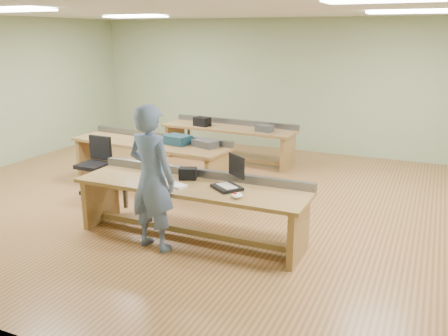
{
  "coord_description": "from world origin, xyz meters",
  "views": [
    {
      "loc": [
        3.07,
        -6.63,
        2.66
      ],
      "look_at": [
        0.35,
        -0.6,
        0.77
      ],
      "focal_mm": 38.0,
      "sensor_mm": 36.0,
      "label": 1
    }
  ],
  "objects_px": {
    "workbench_front": "(192,197)",
    "workbench_mid": "(150,152)",
    "mug": "(151,140)",
    "parts_bin_grey": "(205,143)",
    "laptop_base": "(227,187)",
    "task_chair": "(96,173)",
    "person": "(152,178)",
    "drinks_can": "(143,139)",
    "workbench_back": "(229,136)",
    "camera_bag": "(188,174)",
    "parts_bin_teal": "(177,140)"
  },
  "relations": [
    {
      "from": "parts_bin_teal",
      "to": "mug",
      "type": "relative_size",
      "value": 3.47
    },
    {
      "from": "person",
      "to": "parts_bin_grey",
      "type": "height_order",
      "value": "person"
    },
    {
      "from": "workbench_back",
      "to": "drinks_can",
      "type": "height_order",
      "value": "drinks_can"
    },
    {
      "from": "parts_bin_teal",
      "to": "parts_bin_grey",
      "type": "xyz_separation_m",
      "value": [
        0.55,
        0.02,
        -0.02
      ]
    },
    {
      "from": "parts_bin_teal",
      "to": "parts_bin_grey",
      "type": "distance_m",
      "value": 0.55
    },
    {
      "from": "camera_bag",
      "to": "parts_bin_teal",
      "type": "height_order",
      "value": "camera_bag"
    },
    {
      "from": "camera_bag",
      "to": "drinks_can",
      "type": "height_order",
      "value": "camera_bag"
    },
    {
      "from": "workbench_mid",
      "to": "parts_bin_teal",
      "type": "relative_size",
      "value": 7.1
    },
    {
      "from": "camera_bag",
      "to": "parts_bin_grey",
      "type": "relative_size",
      "value": 0.55
    },
    {
      "from": "mug",
      "to": "workbench_front",
      "type": "bearing_deg",
      "value": -45.81
    },
    {
      "from": "mug",
      "to": "workbench_mid",
      "type": "bearing_deg",
      "value": 153.06
    },
    {
      "from": "workbench_front",
      "to": "laptop_base",
      "type": "distance_m",
      "value": 0.54
    },
    {
      "from": "mug",
      "to": "parts_bin_grey",
      "type": "bearing_deg",
      "value": 6.26
    },
    {
      "from": "person",
      "to": "laptop_base",
      "type": "bearing_deg",
      "value": -138.41
    },
    {
      "from": "workbench_front",
      "to": "workbench_mid",
      "type": "height_order",
      "value": "same"
    },
    {
      "from": "parts_bin_grey",
      "to": "mug",
      "type": "distance_m",
      "value": 1.04
    },
    {
      "from": "workbench_mid",
      "to": "mug",
      "type": "relative_size",
      "value": 24.66
    },
    {
      "from": "workbench_mid",
      "to": "parts_bin_teal",
      "type": "bearing_deg",
      "value": 12.94
    },
    {
      "from": "workbench_back",
      "to": "parts_bin_teal",
      "type": "relative_size",
      "value": 6.63
    },
    {
      "from": "camera_bag",
      "to": "mug",
      "type": "height_order",
      "value": "camera_bag"
    },
    {
      "from": "task_chair",
      "to": "parts_bin_grey",
      "type": "bearing_deg",
      "value": 35.48
    },
    {
      "from": "workbench_front",
      "to": "laptop_base",
      "type": "height_order",
      "value": "workbench_front"
    },
    {
      "from": "person",
      "to": "drinks_can",
      "type": "distance_m",
      "value": 2.87
    },
    {
      "from": "task_chair",
      "to": "mug",
      "type": "height_order",
      "value": "task_chair"
    },
    {
      "from": "workbench_mid",
      "to": "person",
      "type": "xyz_separation_m",
      "value": [
        1.58,
        -2.39,
        0.37
      ]
    },
    {
      "from": "workbench_back",
      "to": "drinks_can",
      "type": "bearing_deg",
      "value": -109.01
    },
    {
      "from": "workbench_back",
      "to": "camera_bag",
      "type": "distance_m",
      "value": 3.8
    },
    {
      "from": "parts_bin_teal",
      "to": "mug",
      "type": "xyz_separation_m",
      "value": [
        -0.49,
        -0.1,
        -0.03
      ]
    },
    {
      "from": "person",
      "to": "parts_bin_grey",
      "type": "xyz_separation_m",
      "value": [
        -0.5,
        2.48,
        -0.12
      ]
    },
    {
      "from": "workbench_front",
      "to": "workbench_back",
      "type": "bearing_deg",
      "value": 106.47
    },
    {
      "from": "workbench_front",
      "to": "workbench_mid",
      "type": "relative_size",
      "value": 1.0
    },
    {
      "from": "workbench_mid",
      "to": "camera_bag",
      "type": "xyz_separation_m",
      "value": [
        1.73,
        -1.74,
        0.27
      ]
    },
    {
      "from": "parts_bin_grey",
      "to": "drinks_can",
      "type": "bearing_deg",
      "value": -172.38
    },
    {
      "from": "workbench_front",
      "to": "parts_bin_grey",
      "type": "xyz_separation_m",
      "value": [
        -0.79,
        1.99,
        0.25
      ]
    },
    {
      "from": "workbench_back",
      "to": "parts_bin_grey",
      "type": "relative_size",
      "value": 6.9
    },
    {
      "from": "person",
      "to": "drinks_can",
      "type": "bearing_deg",
      "value": -44.54
    },
    {
      "from": "task_chair",
      "to": "parts_bin_grey",
      "type": "distance_m",
      "value": 1.95
    },
    {
      "from": "workbench_front",
      "to": "laptop_base",
      "type": "xyz_separation_m",
      "value": [
        0.5,
        0.01,
        0.21
      ]
    },
    {
      "from": "workbench_mid",
      "to": "drinks_can",
      "type": "bearing_deg",
      "value": -140.32
    },
    {
      "from": "parts_bin_grey",
      "to": "mug",
      "type": "height_order",
      "value": "parts_bin_grey"
    },
    {
      "from": "laptop_base",
      "to": "task_chair",
      "type": "bearing_deg",
      "value": -162.51
    },
    {
      "from": "workbench_front",
      "to": "person",
      "type": "distance_m",
      "value": 0.68
    },
    {
      "from": "drinks_can",
      "to": "camera_bag",
      "type": "bearing_deg",
      "value": -42.48
    },
    {
      "from": "workbench_back",
      "to": "parts_bin_grey",
      "type": "distance_m",
      "value": 1.88
    },
    {
      "from": "camera_bag",
      "to": "mug",
      "type": "relative_size",
      "value": 1.84
    },
    {
      "from": "parts_bin_teal",
      "to": "workbench_mid",
      "type": "bearing_deg",
      "value": -171.99
    },
    {
      "from": "workbench_front",
      "to": "camera_bag",
      "type": "xyz_separation_m",
      "value": [
        -0.14,
        0.17,
        0.27
      ]
    },
    {
      "from": "person",
      "to": "drinks_can",
      "type": "height_order",
      "value": "person"
    },
    {
      "from": "camera_bag",
      "to": "parts_bin_grey",
      "type": "xyz_separation_m",
      "value": [
        -0.65,
        1.83,
        -0.02
      ]
    },
    {
      "from": "workbench_back",
      "to": "laptop_base",
      "type": "relative_size",
      "value": 8.15
    }
  ]
}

